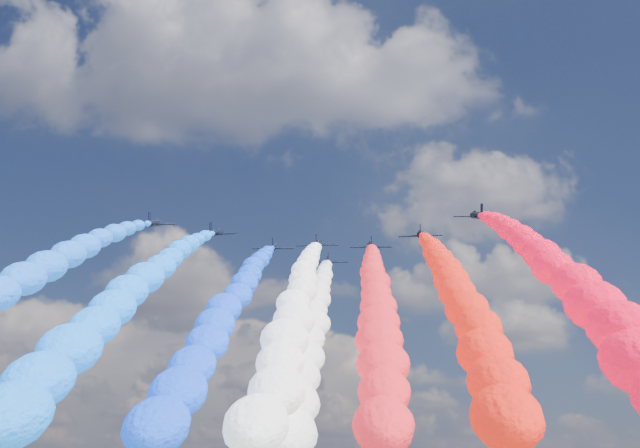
# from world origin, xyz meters

# --- Properties ---
(jet_0) EXTENTS (9.15, 12.20, 6.17)m
(jet_0) POSITION_xyz_m (-31.46, -4.35, 107.07)
(jet_0) COLOR black
(trail_0) EXTENTS (6.02, 93.53, 48.36)m
(trail_0) POSITION_xyz_m (-31.46, -52.79, 84.32)
(trail_0) COLOR blue
(jet_1) EXTENTS (9.50, 12.45, 6.17)m
(jet_1) POSITION_xyz_m (-20.65, 2.53, 107.07)
(jet_1) COLOR black
(trail_1) EXTENTS (6.02, 93.53, 48.36)m
(trail_1) POSITION_xyz_m (-20.65, -45.91, 84.32)
(trail_1) COLOR #116DFF
(jet_2) EXTENTS (9.27, 12.29, 6.17)m
(jet_2) POSITION_xyz_m (-10.14, 13.17, 107.07)
(jet_2) COLOR black
(trail_2) EXTENTS (6.02, 93.53, 48.36)m
(trail_2) POSITION_xyz_m (-10.14, -35.27, 84.32)
(trail_2) COLOR blue
(jet_3) EXTENTS (9.07, 12.15, 6.17)m
(jet_3) POSITION_xyz_m (-0.75, 11.30, 107.07)
(jet_3) COLOR black
(trail_3) EXTENTS (6.02, 93.53, 48.36)m
(trail_3) POSITION_xyz_m (-0.75, -37.14, 84.32)
(trail_3) COLOR white
(jet_4) EXTENTS (9.09, 12.16, 6.17)m
(jet_4) POSITION_xyz_m (0.87, 24.59, 107.07)
(jet_4) COLOR black
(trail_4) EXTENTS (6.02, 93.53, 48.36)m
(trail_4) POSITION_xyz_m (0.87, -23.85, 84.32)
(trail_4) COLOR silver
(jet_5) EXTENTS (8.91, 12.03, 6.17)m
(jet_5) POSITION_xyz_m (10.18, 13.16, 107.07)
(jet_5) COLOR black
(trail_5) EXTENTS (6.02, 93.53, 48.36)m
(trail_5) POSITION_xyz_m (10.18, -35.28, 84.32)
(trail_5) COLOR red
(jet_6) EXTENTS (9.46, 12.42, 6.17)m
(jet_6) POSITION_xyz_m (19.99, 5.66, 107.07)
(jet_6) COLOR black
(trail_6) EXTENTS (6.02, 93.53, 48.36)m
(trail_6) POSITION_xyz_m (19.99, -42.78, 84.32)
(trail_6) COLOR red
(jet_7) EXTENTS (9.47, 12.43, 6.17)m
(jet_7) POSITION_xyz_m (29.86, -6.11, 107.07)
(jet_7) COLOR black
(trail_7) EXTENTS (6.02, 93.53, 48.36)m
(trail_7) POSITION_xyz_m (29.86, -54.55, 84.32)
(trail_7) COLOR red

